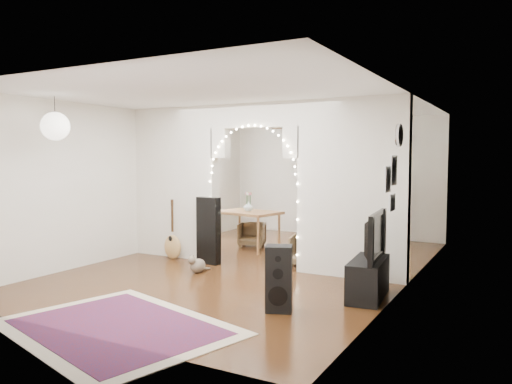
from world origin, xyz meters
The scene contains 25 objects.
floor centered at (0.00, 0.00, 0.00)m, with size 7.50×7.50×0.00m, color black.
ceiling centered at (0.00, 0.00, 2.70)m, with size 5.00×7.50×0.02m, color white.
wall_back centered at (0.00, 3.75, 1.35)m, with size 5.00×0.02×2.70m, color silver.
wall_front centered at (0.00, -3.75, 1.35)m, with size 5.00×0.02×2.70m, color silver.
wall_left centered at (-2.50, 0.00, 1.35)m, with size 0.02×7.50×2.70m, color silver.
wall_right centered at (2.50, 0.00, 1.35)m, with size 0.02×7.50×2.70m, color silver.
divider_wall centered at (0.00, 0.00, 1.42)m, with size 5.00×0.20×2.70m.
fairy_lights centered at (0.00, -0.13, 1.55)m, with size 1.64×0.04×1.60m, color #FFEABF, non-canonical shape.
window centered at (-2.47, 1.80, 1.50)m, with size 0.04×1.20×1.40m, color white.
wall_clock centered at (2.48, -0.60, 2.10)m, with size 0.31×0.31×0.03m, color white.
picture_frames centered at (2.48, -1.00, 1.50)m, with size 0.02×0.50×0.70m, color white, non-canonical shape.
paper_lantern centered at (-1.90, -2.40, 2.25)m, with size 0.40×0.40×0.40m, color white.
ceiling_fan centered at (0.00, 2.00, 2.40)m, with size 1.10×1.10×0.30m, color gold, non-canonical shape.
area_rug centered at (0.18, -3.40, 0.01)m, with size 2.45×1.83×0.02m, color maroon.
guitar_case centered at (-0.77, -0.25, 0.57)m, with size 0.43×0.14×1.14m, color black.
acoustic_guitar centered at (-1.54, -0.25, 0.39)m, with size 0.38×0.25×0.90m.
tabby_cat centered at (-0.55, -0.91, 0.13)m, with size 0.25×0.47×0.31m.
floor_speaker centered at (1.44, -2.05, 0.39)m, with size 0.38×0.35×0.78m.
media_console centered at (2.20, -0.98, 0.25)m, with size 0.40×1.00×0.50m, color black.
tv centered at (2.20, -0.98, 0.81)m, with size 1.07×0.14×0.62m, color black.
bookcase centered at (0.53, 2.80, 0.74)m, with size 1.45×0.37×1.49m, color #C2A88D.
dining_table centered at (-0.84, 1.24, 0.68)m, with size 1.34×1.03×0.76m.
flower_vase centered at (-0.84, 1.24, 0.85)m, with size 0.18×0.18×0.19m, color white.
dining_chair_left centered at (-0.93, 1.55, 0.24)m, with size 0.52×0.53×0.48m, color brown.
dining_chair_right centered at (0.77, 0.40, 0.26)m, with size 0.55×0.56×0.51m, color brown.
Camera 1 is at (3.97, -7.24, 1.81)m, focal length 35.00 mm.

